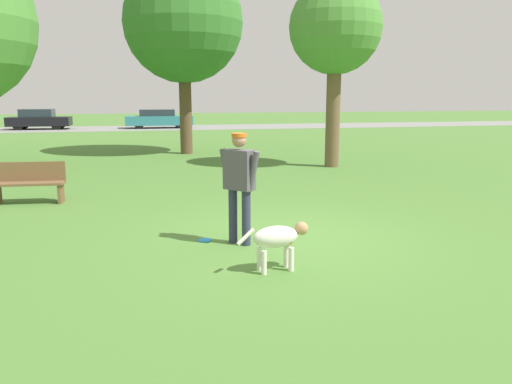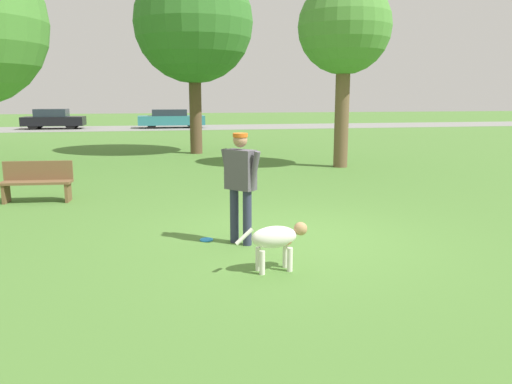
{
  "view_description": "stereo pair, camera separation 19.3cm",
  "coord_description": "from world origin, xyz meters",
  "px_view_note": "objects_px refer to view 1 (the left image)",
  "views": [
    {
      "loc": [
        -2.18,
        -7.18,
        2.17
      ],
      "look_at": [
        -0.68,
        -0.76,
        0.9
      ],
      "focal_mm": 35.0,
      "sensor_mm": 36.0,
      "label": 1
    },
    {
      "loc": [
        -1.99,
        -7.22,
        2.17
      ],
      "look_at": [
        -0.68,
        -0.76,
        0.9
      ],
      "focal_mm": 35.0,
      "sensor_mm": 36.0,
      "label": 2
    }
  ],
  "objects_px": {
    "frisbee": "(205,240)",
    "park_bench": "(29,181)",
    "tree_near_right": "(335,30)",
    "tree_mid_center": "(183,23)",
    "dog": "(278,238)",
    "person": "(239,179)",
    "parked_car_teal": "(159,119)",
    "parked_car_black": "(39,119)"
  },
  "relations": [
    {
      "from": "person",
      "to": "dog",
      "type": "distance_m",
      "value": 1.39
    },
    {
      "from": "person",
      "to": "parked_car_black",
      "type": "xyz_separation_m",
      "value": [
        -7.88,
        28.84,
        -0.31
      ]
    },
    {
      "from": "frisbee",
      "to": "tree_mid_center",
      "type": "relative_size",
      "value": 0.03
    },
    {
      "from": "person",
      "to": "tree_mid_center",
      "type": "height_order",
      "value": "tree_mid_center"
    },
    {
      "from": "frisbee",
      "to": "parked_car_black",
      "type": "distance_m",
      "value": 29.52
    },
    {
      "from": "tree_near_right",
      "to": "park_bench",
      "type": "distance_m",
      "value": 9.62
    },
    {
      "from": "dog",
      "to": "tree_near_right",
      "type": "bearing_deg",
      "value": 57.39
    },
    {
      "from": "tree_near_right",
      "to": "person",
      "type": "bearing_deg",
      "value": -120.5
    },
    {
      "from": "frisbee",
      "to": "parked_car_black",
      "type": "height_order",
      "value": "parked_car_black"
    },
    {
      "from": "person",
      "to": "tree_near_right",
      "type": "height_order",
      "value": "tree_near_right"
    },
    {
      "from": "parked_car_teal",
      "to": "dog",
      "type": "bearing_deg",
      "value": -89.21
    },
    {
      "from": "person",
      "to": "parked_car_teal",
      "type": "bearing_deg",
      "value": 138.25
    },
    {
      "from": "dog",
      "to": "tree_mid_center",
      "type": "height_order",
      "value": "tree_mid_center"
    },
    {
      "from": "dog",
      "to": "tree_near_right",
      "type": "xyz_separation_m",
      "value": [
        4.2,
        8.79,
        3.71
      ]
    },
    {
      "from": "dog",
      "to": "person",
      "type": "bearing_deg",
      "value": 94.04
    },
    {
      "from": "frisbee",
      "to": "park_bench",
      "type": "xyz_separation_m",
      "value": [
        -3.15,
        3.58,
        0.44
      ]
    },
    {
      "from": "tree_mid_center",
      "to": "park_bench",
      "type": "xyz_separation_m",
      "value": [
        -3.99,
        -8.37,
        -4.36
      ]
    },
    {
      "from": "person",
      "to": "parked_car_teal",
      "type": "relative_size",
      "value": 0.36
    },
    {
      "from": "tree_mid_center",
      "to": "tree_near_right",
      "type": "distance_m",
      "value": 6.25
    },
    {
      "from": "person",
      "to": "tree_near_right",
      "type": "xyz_separation_m",
      "value": [
        4.44,
        7.54,
        3.15
      ]
    },
    {
      "from": "person",
      "to": "park_bench",
      "type": "bearing_deg",
      "value": -178.48
    },
    {
      "from": "dog",
      "to": "tree_mid_center",
      "type": "relative_size",
      "value": 0.14
    },
    {
      "from": "tree_near_right",
      "to": "park_bench",
      "type": "height_order",
      "value": "tree_near_right"
    },
    {
      "from": "tree_near_right",
      "to": "tree_mid_center",
      "type": "bearing_deg",
      "value": 131.19
    },
    {
      "from": "person",
      "to": "frisbee",
      "type": "height_order",
      "value": "person"
    },
    {
      "from": "tree_mid_center",
      "to": "parked_car_black",
      "type": "bearing_deg",
      "value": 116.35
    },
    {
      "from": "frisbee",
      "to": "tree_mid_center",
      "type": "xyz_separation_m",
      "value": [
        0.84,
        11.95,
        4.81
      ]
    },
    {
      "from": "dog",
      "to": "parked_car_teal",
      "type": "relative_size",
      "value": 0.21
    },
    {
      "from": "tree_mid_center",
      "to": "tree_near_right",
      "type": "relative_size",
      "value": 1.26
    },
    {
      "from": "parked_car_teal",
      "to": "frisbee",
      "type": "bearing_deg",
      "value": -90.67
    },
    {
      "from": "frisbee",
      "to": "parked_car_teal",
      "type": "distance_m",
      "value": 28.14
    },
    {
      "from": "dog",
      "to": "frisbee",
      "type": "bearing_deg",
      "value": 108.66
    },
    {
      "from": "parked_car_black",
      "to": "parked_car_teal",
      "type": "height_order",
      "value": "parked_car_black"
    },
    {
      "from": "tree_near_right",
      "to": "parked_car_teal",
      "type": "height_order",
      "value": "tree_near_right"
    },
    {
      "from": "person",
      "to": "frisbee",
      "type": "xyz_separation_m",
      "value": [
        -0.49,
        0.27,
        -0.97
      ]
    },
    {
      "from": "tree_near_right",
      "to": "parked_car_black",
      "type": "distance_m",
      "value": 24.85
    },
    {
      "from": "park_bench",
      "to": "dog",
      "type": "bearing_deg",
      "value": -48.1
    },
    {
      "from": "dog",
      "to": "tree_near_right",
      "type": "relative_size",
      "value": 0.17
    },
    {
      "from": "parked_car_teal",
      "to": "tree_mid_center",
      "type": "bearing_deg",
      "value": -88.34
    },
    {
      "from": "frisbee",
      "to": "park_bench",
      "type": "height_order",
      "value": "park_bench"
    },
    {
      "from": "frisbee",
      "to": "parked_car_teal",
      "type": "xyz_separation_m",
      "value": [
        0.42,
        28.13,
        0.63
      ]
    },
    {
      "from": "tree_near_right",
      "to": "parked_car_teal",
      "type": "distance_m",
      "value": 21.63
    }
  ]
}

